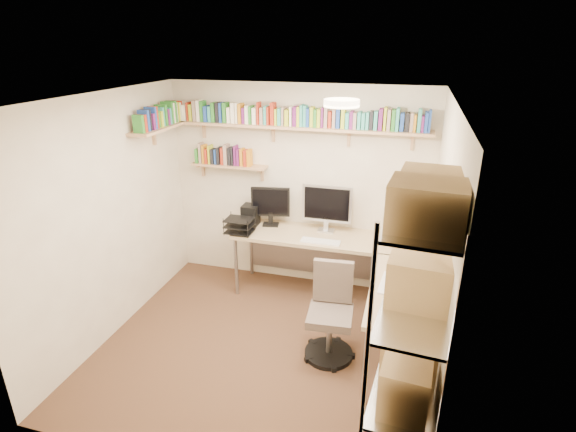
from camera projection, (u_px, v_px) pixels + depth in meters
The scene contains 6 objects.
ground at pixel (261, 346), 4.63m from camera, with size 3.20×3.20×0.00m, color #4D3521.
room_shell at pixel (258, 206), 4.06m from camera, with size 3.24×3.04×2.52m.
wall_shelves at pixel (260, 126), 5.15m from camera, with size 3.12×1.09×0.80m.
corner_desk at pixel (328, 246), 5.04m from camera, with size 2.44×2.02×1.38m.
office_chair at pixel (330, 318), 4.40m from camera, with size 0.51×0.51×0.96m.
wire_rack at pixel (417, 303), 2.79m from camera, with size 0.53×0.95×2.28m.
Camera 1 is at (1.29, -3.60, 2.96)m, focal length 28.00 mm.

